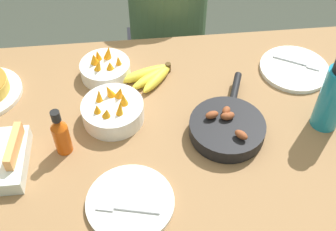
{
  "coord_description": "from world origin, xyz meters",
  "views": [
    {
      "loc": [
        -0.1,
        -0.9,
        1.73
      ],
      "look_at": [
        0.0,
        0.0,
        0.75
      ],
      "focal_mm": 45.0,
      "sensor_mm": 36.0,
      "label": 1
    }
  ],
  "objects_px": {
    "skillet": "(227,128)",
    "empty_plate_near_front": "(294,69)",
    "banana_bunch": "(151,76)",
    "fruit_bowl_mango": "(113,110)",
    "water_bottle": "(334,96)",
    "person_figure": "(168,42)",
    "empty_plate_far_left": "(130,203)",
    "hot_sauce_bottle": "(61,134)",
    "fruit_bowl_citrus": "(105,68)"
  },
  "relations": [
    {
      "from": "skillet",
      "to": "empty_plate_near_front",
      "type": "distance_m",
      "value": 0.41
    },
    {
      "from": "banana_bunch",
      "to": "fruit_bowl_mango",
      "type": "relative_size",
      "value": 1.01
    },
    {
      "from": "skillet",
      "to": "water_bottle",
      "type": "height_order",
      "value": "water_bottle"
    },
    {
      "from": "skillet",
      "to": "water_bottle",
      "type": "relative_size",
      "value": 1.37
    },
    {
      "from": "skillet",
      "to": "person_figure",
      "type": "relative_size",
      "value": 0.3
    },
    {
      "from": "banana_bunch",
      "to": "skillet",
      "type": "height_order",
      "value": "skillet"
    },
    {
      "from": "empty_plate_far_left",
      "to": "person_figure",
      "type": "height_order",
      "value": "person_figure"
    },
    {
      "from": "empty_plate_near_front",
      "to": "person_figure",
      "type": "xyz_separation_m",
      "value": [
        -0.41,
        0.51,
        -0.24
      ]
    },
    {
      "from": "skillet",
      "to": "hot_sauce_bottle",
      "type": "bearing_deg",
      "value": 111.76
    },
    {
      "from": "water_bottle",
      "to": "person_figure",
      "type": "height_order",
      "value": "person_figure"
    },
    {
      "from": "empty_plate_near_front",
      "to": "empty_plate_far_left",
      "type": "distance_m",
      "value": 0.79
    },
    {
      "from": "skillet",
      "to": "empty_plate_far_left",
      "type": "relative_size",
      "value": 1.46
    },
    {
      "from": "banana_bunch",
      "to": "empty_plate_near_front",
      "type": "xyz_separation_m",
      "value": [
        0.52,
        -0.0,
        -0.01
      ]
    },
    {
      "from": "water_bottle",
      "to": "empty_plate_near_front",
      "type": "bearing_deg",
      "value": 93.25
    },
    {
      "from": "empty_plate_near_front",
      "to": "fruit_bowl_mango",
      "type": "bearing_deg",
      "value": -165.81
    },
    {
      "from": "fruit_bowl_mango",
      "to": "hot_sauce_bottle",
      "type": "xyz_separation_m",
      "value": [
        -0.15,
        -0.11,
        0.04
      ]
    },
    {
      "from": "empty_plate_near_front",
      "to": "hot_sauce_bottle",
      "type": "xyz_separation_m",
      "value": [
        -0.81,
        -0.28,
        0.06
      ]
    },
    {
      "from": "fruit_bowl_mango",
      "to": "empty_plate_far_left",
      "type": "bearing_deg",
      "value": -83.25
    },
    {
      "from": "empty_plate_far_left",
      "to": "fruit_bowl_citrus",
      "type": "height_order",
      "value": "fruit_bowl_citrus"
    },
    {
      "from": "banana_bunch",
      "to": "water_bottle",
      "type": "height_order",
      "value": "water_bottle"
    },
    {
      "from": "empty_plate_far_left",
      "to": "water_bottle",
      "type": "height_order",
      "value": "water_bottle"
    },
    {
      "from": "banana_bunch",
      "to": "skillet",
      "type": "bearing_deg",
      "value": -51.45
    },
    {
      "from": "empty_plate_near_front",
      "to": "person_figure",
      "type": "bearing_deg",
      "value": 128.71
    },
    {
      "from": "banana_bunch",
      "to": "empty_plate_near_front",
      "type": "distance_m",
      "value": 0.52
    },
    {
      "from": "fruit_bowl_mango",
      "to": "hot_sauce_bottle",
      "type": "bearing_deg",
      "value": -142.85
    },
    {
      "from": "skillet",
      "to": "hot_sauce_bottle",
      "type": "xyz_separation_m",
      "value": [
        -0.5,
        -0.01,
        0.05
      ]
    },
    {
      "from": "water_bottle",
      "to": "hot_sauce_bottle",
      "type": "xyz_separation_m",
      "value": [
        -0.82,
        -0.02,
        -0.05
      ]
    },
    {
      "from": "skillet",
      "to": "empty_plate_near_front",
      "type": "height_order",
      "value": "skillet"
    },
    {
      "from": "fruit_bowl_mango",
      "to": "water_bottle",
      "type": "bearing_deg",
      "value": -7.9
    },
    {
      "from": "empty_plate_near_front",
      "to": "hot_sauce_bottle",
      "type": "relative_size",
      "value": 1.48
    },
    {
      "from": "empty_plate_near_front",
      "to": "empty_plate_far_left",
      "type": "bearing_deg",
      "value": -141.52
    },
    {
      "from": "skillet",
      "to": "water_bottle",
      "type": "bearing_deg",
      "value": -67.87
    },
    {
      "from": "banana_bunch",
      "to": "person_figure",
      "type": "relative_size",
      "value": 0.17
    },
    {
      "from": "skillet",
      "to": "fruit_bowl_mango",
      "type": "height_order",
      "value": "fruit_bowl_mango"
    },
    {
      "from": "fruit_bowl_citrus",
      "to": "fruit_bowl_mango",
      "type": "bearing_deg",
      "value": -83.57
    },
    {
      "from": "water_bottle",
      "to": "person_figure",
      "type": "distance_m",
      "value": 0.95
    },
    {
      "from": "empty_plate_near_front",
      "to": "fruit_bowl_mango",
      "type": "xyz_separation_m",
      "value": [
        -0.66,
        -0.17,
        0.03
      ]
    },
    {
      "from": "hot_sauce_bottle",
      "to": "fruit_bowl_citrus",
      "type": "bearing_deg",
      "value": 68.72
    },
    {
      "from": "banana_bunch",
      "to": "hot_sauce_bottle",
      "type": "bearing_deg",
      "value": -135.21
    },
    {
      "from": "fruit_bowl_mango",
      "to": "skillet",
      "type": "bearing_deg",
      "value": -16.26
    },
    {
      "from": "fruit_bowl_mango",
      "to": "fruit_bowl_citrus",
      "type": "xyz_separation_m",
      "value": [
        -0.02,
        0.21,
        -0.0
      ]
    },
    {
      "from": "banana_bunch",
      "to": "hot_sauce_bottle",
      "type": "distance_m",
      "value": 0.41
    },
    {
      "from": "empty_plate_near_front",
      "to": "person_figure",
      "type": "height_order",
      "value": "person_figure"
    },
    {
      "from": "banana_bunch",
      "to": "skillet",
      "type": "xyz_separation_m",
      "value": [
        0.22,
        -0.27,
        0.01
      ]
    },
    {
      "from": "banana_bunch",
      "to": "fruit_bowl_mango",
      "type": "height_order",
      "value": "fruit_bowl_mango"
    },
    {
      "from": "banana_bunch",
      "to": "person_figure",
      "type": "xyz_separation_m",
      "value": [
        0.11,
        0.51,
        -0.25
      ]
    },
    {
      "from": "empty_plate_near_front",
      "to": "empty_plate_far_left",
      "type": "height_order",
      "value": "same"
    },
    {
      "from": "skillet",
      "to": "fruit_bowl_citrus",
      "type": "relative_size",
      "value": 2.01
    },
    {
      "from": "hot_sauce_bottle",
      "to": "person_figure",
      "type": "height_order",
      "value": "person_figure"
    },
    {
      "from": "fruit_bowl_citrus",
      "to": "banana_bunch",
      "type": "bearing_deg",
      "value": -14.89
    }
  ]
}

